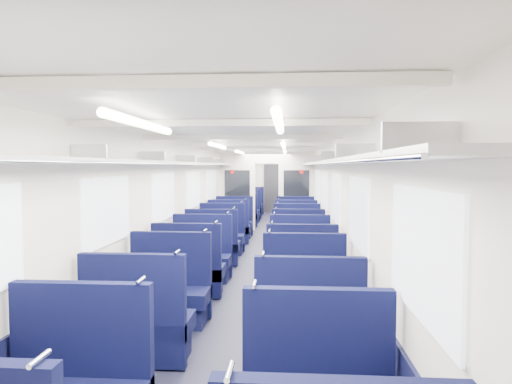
% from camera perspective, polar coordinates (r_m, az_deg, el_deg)
% --- Properties ---
extents(floor, '(2.80, 18.00, 0.01)m').
position_cam_1_polar(floor, '(10.32, 0.47, -7.46)').
color(floor, black).
rests_on(floor, ground).
extents(ceiling, '(2.80, 18.00, 0.01)m').
position_cam_1_polar(ceiling, '(10.15, 0.48, 5.69)').
color(ceiling, white).
rests_on(ceiling, wall_left).
extents(wall_left, '(0.02, 18.00, 2.35)m').
position_cam_1_polar(wall_left, '(10.35, -7.28, -0.89)').
color(wall_left, silver).
rests_on(wall_left, floor).
extents(dado_left, '(0.03, 17.90, 0.70)m').
position_cam_1_polar(dado_left, '(10.44, -7.17, -5.41)').
color(dado_left, black).
rests_on(dado_left, floor).
extents(wall_right, '(0.02, 18.00, 2.35)m').
position_cam_1_polar(wall_right, '(10.18, 8.37, -0.97)').
color(wall_right, silver).
rests_on(wall_right, floor).
extents(dado_right, '(0.03, 17.90, 0.70)m').
position_cam_1_polar(dado_right, '(10.27, 8.24, -5.56)').
color(dado_right, black).
rests_on(dado_right, floor).
extents(wall_far, '(2.80, 0.02, 2.35)m').
position_cam_1_polar(wall_far, '(19.15, 2.14, 1.03)').
color(wall_far, silver).
rests_on(wall_far, floor).
extents(luggage_rack_left, '(0.36, 17.40, 0.18)m').
position_cam_1_polar(luggage_rack_left, '(10.29, -6.29, 3.54)').
color(luggage_rack_left, '#B2B5BA').
rests_on(luggage_rack_left, wall_left).
extents(luggage_rack_right, '(0.36, 17.40, 0.18)m').
position_cam_1_polar(luggage_rack_right, '(10.14, 7.35, 3.54)').
color(luggage_rack_right, '#B2B5BA').
rests_on(luggage_rack_right, wall_right).
extents(windows, '(2.78, 15.60, 0.75)m').
position_cam_1_polar(windows, '(9.70, 0.31, 0.31)').
color(windows, white).
rests_on(windows, wall_left).
extents(ceiling_fittings, '(2.70, 16.06, 0.11)m').
position_cam_1_polar(ceiling_fittings, '(9.89, 0.39, 5.40)').
color(ceiling_fittings, silver).
rests_on(ceiling_fittings, ceiling).
extents(end_door, '(0.75, 0.06, 2.00)m').
position_cam_1_polar(end_door, '(19.10, 2.13, 0.50)').
color(end_door, black).
rests_on(end_door, floor).
extents(bulkhead, '(2.80, 0.10, 2.35)m').
position_cam_1_polar(bulkhead, '(13.50, 1.35, 0.34)').
color(bulkhead, silver).
rests_on(bulkhead, floor).
extents(seat_4, '(1.01, 0.56, 1.13)m').
position_cam_1_polar(seat_4, '(4.77, -14.55, -16.06)').
color(seat_4, black).
rests_on(seat_4, floor).
extents(seat_5, '(1.01, 0.56, 1.13)m').
position_cam_1_polar(seat_5, '(4.53, 6.65, -17.07)').
color(seat_5, black).
rests_on(seat_5, floor).
extents(seat_6, '(1.01, 0.56, 1.13)m').
position_cam_1_polar(seat_6, '(5.82, -10.88, -12.46)').
color(seat_6, black).
rests_on(seat_6, floor).
extents(seat_7, '(1.01, 0.56, 1.13)m').
position_cam_1_polar(seat_7, '(5.64, 6.09, -12.94)').
color(seat_7, black).
rests_on(seat_7, floor).
extents(seat_8, '(1.01, 0.56, 1.13)m').
position_cam_1_polar(seat_8, '(6.89, -8.41, -9.95)').
color(seat_8, black).
rests_on(seat_8, floor).
extents(seat_9, '(1.01, 0.56, 1.13)m').
position_cam_1_polar(seat_9, '(6.74, 5.73, -10.24)').
color(seat_9, black).
rests_on(seat_9, floor).
extents(seat_10, '(1.01, 0.56, 1.13)m').
position_cam_1_polar(seat_10, '(7.82, -6.87, -8.36)').
color(seat_10, black).
rests_on(seat_10, floor).
extents(seat_11, '(1.01, 0.56, 1.13)m').
position_cam_1_polar(seat_11, '(7.69, 5.51, -8.54)').
color(seat_11, black).
rests_on(seat_11, floor).
extents(seat_12, '(1.01, 0.56, 1.13)m').
position_cam_1_polar(seat_12, '(8.96, -5.44, -6.86)').
color(seat_12, black).
rests_on(seat_12, floor).
extents(seat_13, '(1.01, 0.56, 1.13)m').
position_cam_1_polar(seat_13, '(8.98, 5.29, -6.83)').
color(seat_13, black).
rests_on(seat_13, floor).
extents(seat_14, '(1.01, 0.56, 1.13)m').
position_cam_1_polar(seat_14, '(10.08, -4.36, -5.72)').
color(seat_14, black).
rests_on(seat_14, floor).
extents(seat_15, '(1.01, 0.56, 1.13)m').
position_cam_1_polar(seat_15, '(9.93, 5.17, -5.86)').
color(seat_15, black).
rests_on(seat_15, floor).
extents(seat_16, '(1.01, 0.56, 1.13)m').
position_cam_1_polar(seat_16, '(11.36, -3.40, -4.70)').
color(seat_16, black).
rests_on(seat_16, floor).
extents(seat_17, '(1.01, 0.56, 1.13)m').
position_cam_1_polar(seat_17, '(11.27, 5.03, -4.77)').
color(seat_17, black).
rests_on(seat_17, floor).
extents(seat_18, '(1.01, 0.56, 1.13)m').
position_cam_1_polar(seat_18, '(12.37, -2.78, -4.04)').
color(seat_18, black).
rests_on(seat_18, floor).
extents(seat_19, '(1.01, 0.56, 1.13)m').
position_cam_1_polar(seat_19, '(12.30, 4.94, -4.09)').
color(seat_19, black).
rests_on(seat_19, floor).
extents(seat_20, '(1.01, 0.56, 1.13)m').
position_cam_1_polar(seat_20, '(14.39, -1.82, -3.01)').
color(seat_20, black).
rests_on(seat_20, floor).
extents(seat_21, '(1.01, 0.56, 1.13)m').
position_cam_1_polar(seat_21, '(14.33, 4.81, -3.05)').
color(seat_21, black).
rests_on(seat_21, floor).
extents(seat_22, '(1.01, 0.56, 1.13)m').
position_cam_1_polar(seat_22, '(15.53, -1.39, -2.55)').
color(seat_22, black).
rests_on(seat_22, floor).
extents(seat_23, '(1.01, 0.56, 1.13)m').
position_cam_1_polar(seat_23, '(15.45, 4.75, -2.59)').
color(seat_23, black).
rests_on(seat_23, floor).
extents(seat_24, '(1.01, 0.56, 1.13)m').
position_cam_1_polar(seat_24, '(16.61, -1.03, -2.17)').
color(seat_24, black).
rests_on(seat_24, floor).
extents(seat_25, '(1.01, 0.56, 1.13)m').
position_cam_1_polar(seat_25, '(16.58, 4.70, -2.19)').
color(seat_25, black).
rests_on(seat_25, floor).
extents(seat_26, '(1.01, 0.56, 1.13)m').
position_cam_1_polar(seat_26, '(17.87, -0.68, -1.79)').
color(seat_26, black).
rests_on(seat_26, floor).
extents(seat_27, '(1.01, 0.56, 1.13)m').
position_cam_1_polar(seat_27, '(17.84, 4.65, -1.80)').
color(seat_27, black).
rests_on(seat_27, floor).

